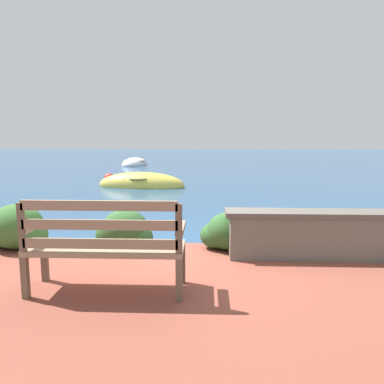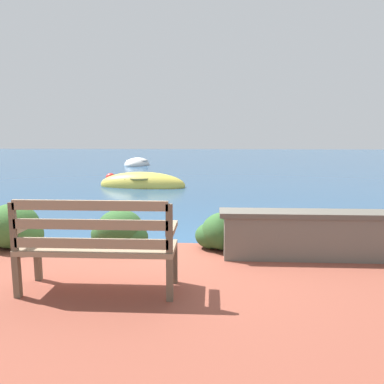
{
  "view_description": "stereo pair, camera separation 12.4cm",
  "coord_description": "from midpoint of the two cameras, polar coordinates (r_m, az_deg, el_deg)",
  "views": [
    {
      "loc": [
        0.49,
        -5.06,
        1.72
      ],
      "look_at": [
        0.08,
        5.12,
        0.16
      ],
      "focal_mm": 35.0,
      "sensor_mm": 36.0,
      "label": 1
    },
    {
      "loc": [
        0.62,
        -5.05,
        1.72
      ],
      "look_at": [
        0.08,
        5.12,
        0.16
      ],
      "focal_mm": 35.0,
      "sensor_mm": 36.0,
      "label": 2
    }
  ],
  "objects": [
    {
      "name": "rowboat_mid",
      "position": [
        21.52,
        -8.91,
        4.23
      ],
      "size": [
        1.6,
        2.41,
        0.76
      ],
      "rotation": [
        0.0,
        0.0,
        1.4
      ],
      "color": "silver",
      "rests_on": "ground_plane"
    },
    {
      "name": "stone_wall",
      "position": [
        4.86,
        18.82,
        -6.12
      ],
      "size": [
        2.43,
        0.39,
        0.58
      ],
      "color": "#666056",
      "rests_on": "patio_terrace"
    },
    {
      "name": "hedge_clump_centre",
      "position": [
        5.06,
        -10.96,
        -6.01
      ],
      "size": [
        0.78,
        0.56,
        0.53
      ],
      "color": "#2D5628",
      "rests_on": "patio_terrace"
    },
    {
      "name": "park_bench",
      "position": [
        3.67,
        -14.07,
        -7.64
      ],
      "size": [
        1.5,
        0.48,
        0.93
      ],
      "rotation": [
        0.0,
        0.0,
        -0.09
      ],
      "color": "brown",
      "rests_on": "patio_terrace"
    },
    {
      "name": "hedge_clump_far_right",
      "position": [
        5.12,
        18.34,
        -6.18
      ],
      "size": [
        0.76,
        0.55,
        0.52
      ],
      "color": "#38662D",
      "rests_on": "patio_terrace"
    },
    {
      "name": "ground_plane",
      "position": [
        5.37,
        -3.77,
        -9.99
      ],
      "size": [
        80.0,
        80.0,
        0.0
      ],
      "color": "navy"
    },
    {
      "name": "mooring_buoy",
      "position": [
        14.73,
        -12.75,
        2.07
      ],
      "size": [
        0.42,
        0.42,
        0.39
      ],
      "color": "red",
      "rests_on": "ground_plane"
    },
    {
      "name": "hedge_clump_left",
      "position": [
        5.53,
        -25.82,
        -5.14
      ],
      "size": [
        0.88,
        0.63,
        0.6
      ],
      "color": "#38662D",
      "rests_on": "patio_terrace"
    },
    {
      "name": "hedge_clump_right",
      "position": [
        4.97,
        4.77,
        -6.29
      ],
      "size": [
        0.73,
        0.52,
        0.5
      ],
      "color": "#2D5628",
      "rests_on": "patio_terrace"
    },
    {
      "name": "rowboat_nearest",
      "position": [
        12.54,
        -7.98,
        1.09
      ],
      "size": [
        2.99,
        1.27,
        0.87
      ],
      "rotation": [
        0.0,
        0.0,
        3.04
      ],
      "color": "#DBC64C",
      "rests_on": "ground_plane"
    }
  ]
}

